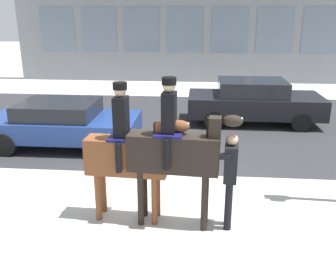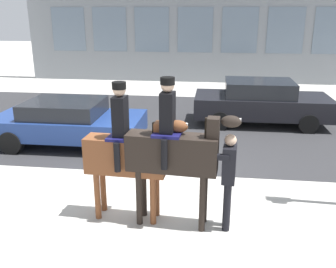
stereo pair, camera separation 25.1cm
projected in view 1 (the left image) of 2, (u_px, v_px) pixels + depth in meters
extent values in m
plane|color=#B2AFA8|center=(159.00, 183.00, 8.41)|extent=(80.00, 80.00, 0.00)
cube|color=#2D2D30|center=(174.00, 123.00, 12.91)|extent=(18.39, 8.50, 0.01)
cube|color=slate|center=(58.00, 29.00, 20.28)|extent=(1.85, 0.02, 2.30)
cube|color=slate|center=(99.00, 30.00, 20.09)|extent=(1.85, 0.02, 2.30)
cube|color=slate|center=(142.00, 30.00, 19.90)|extent=(1.85, 0.02, 2.30)
cube|color=slate|center=(185.00, 30.00, 19.70)|extent=(1.85, 0.02, 2.30)
cube|color=slate|center=(230.00, 30.00, 19.51)|extent=(1.85, 0.02, 2.30)
cube|color=slate|center=(275.00, 30.00, 19.32)|extent=(1.85, 0.02, 2.30)
cube|color=slate|center=(321.00, 31.00, 19.13)|extent=(1.85, 0.02, 2.30)
cube|color=brown|center=(127.00, 156.00, 6.63)|extent=(1.47, 0.52, 0.65)
cylinder|color=brown|center=(157.00, 193.00, 6.95)|extent=(0.11, 0.11, 0.90)
cylinder|color=brown|center=(154.00, 201.00, 6.66)|extent=(0.11, 0.11, 0.90)
cylinder|color=brown|center=(103.00, 190.00, 7.09)|extent=(0.11, 0.11, 0.90)
cylinder|color=brown|center=(98.00, 197.00, 6.80)|extent=(0.11, 0.11, 0.90)
cube|color=brown|center=(162.00, 138.00, 6.43)|extent=(0.21, 0.25, 0.55)
cube|color=black|center=(155.00, 136.00, 6.44)|extent=(0.04, 0.08, 0.50)
ellipsoid|color=brown|center=(179.00, 126.00, 6.32)|extent=(0.37, 0.22, 0.21)
cube|color=silver|center=(185.00, 125.00, 6.30)|extent=(0.13, 0.06, 0.09)
cylinder|color=black|center=(86.00, 159.00, 6.77)|extent=(0.09, 0.09, 0.55)
cube|color=#14144C|center=(122.00, 137.00, 6.54)|extent=(0.46, 0.50, 0.05)
cube|color=black|center=(121.00, 117.00, 6.42)|extent=(0.24, 0.33, 0.70)
sphere|color=#D1A889|center=(120.00, 90.00, 6.28)|extent=(0.22, 0.22, 0.22)
cylinder|color=black|center=(120.00, 86.00, 6.25)|extent=(0.24, 0.24, 0.12)
cylinder|color=black|center=(126.00, 147.00, 6.88)|extent=(0.11, 0.11, 0.52)
cylinder|color=black|center=(118.00, 158.00, 6.37)|extent=(0.11, 0.11, 0.52)
cube|color=black|center=(174.00, 153.00, 6.42)|extent=(1.60, 0.56, 0.65)
cylinder|color=black|center=(206.00, 195.00, 6.74)|extent=(0.11, 0.11, 1.04)
cylinder|color=black|center=(204.00, 203.00, 6.45)|extent=(0.11, 0.11, 1.04)
cylinder|color=black|center=(144.00, 190.00, 6.92)|extent=(0.11, 0.11, 1.04)
cylinder|color=black|center=(141.00, 198.00, 6.63)|extent=(0.11, 0.11, 1.04)
cube|color=black|center=(215.00, 134.00, 6.19)|extent=(0.22, 0.26, 0.57)
cube|color=black|center=(208.00, 132.00, 6.21)|extent=(0.05, 0.08, 0.51)
ellipsoid|color=black|center=(233.00, 121.00, 6.08)|extent=(0.35, 0.22, 0.20)
cube|color=silver|center=(239.00, 120.00, 6.05)|extent=(0.12, 0.06, 0.08)
cylinder|color=black|center=(127.00, 156.00, 6.59)|extent=(0.09, 0.09, 0.55)
cube|color=#14144C|center=(169.00, 133.00, 6.33)|extent=(0.51, 0.52, 0.05)
cube|color=black|center=(169.00, 112.00, 6.21)|extent=(0.24, 0.34, 0.68)
sphere|color=#D1A889|center=(169.00, 86.00, 6.07)|extent=(0.22, 0.22, 0.22)
cylinder|color=black|center=(169.00, 81.00, 6.05)|extent=(0.24, 0.24, 0.12)
cylinder|color=black|center=(172.00, 144.00, 6.67)|extent=(0.11, 0.11, 0.52)
cylinder|color=black|center=(166.00, 155.00, 6.16)|extent=(0.11, 0.11, 0.52)
cylinder|color=black|center=(228.00, 206.00, 6.50)|extent=(0.13, 0.13, 0.91)
cylinder|color=black|center=(229.00, 201.00, 6.65)|extent=(0.13, 0.13, 0.91)
cube|color=black|center=(231.00, 163.00, 6.33)|extent=(0.25, 0.42, 0.64)
sphere|color=#D1A889|center=(232.00, 139.00, 6.20)|extent=(0.20, 0.20, 0.20)
cube|color=black|center=(214.00, 156.00, 6.15)|extent=(0.56, 0.14, 0.09)
cone|color=orange|center=(193.00, 154.00, 6.21)|extent=(0.18, 0.06, 0.04)
cube|color=navy|center=(64.00, 126.00, 10.58)|extent=(4.19, 1.98, 0.55)
cube|color=black|center=(59.00, 109.00, 10.44)|extent=(2.09, 1.74, 0.42)
cylinder|color=black|center=(101.00, 147.00, 9.70)|extent=(0.63, 0.24, 0.63)
cylinder|color=black|center=(116.00, 127.00, 11.42)|extent=(0.63, 0.24, 0.63)
cylinder|color=black|center=(5.00, 145.00, 9.91)|extent=(0.63, 0.24, 0.63)
cylinder|color=black|center=(34.00, 125.00, 11.63)|extent=(0.63, 0.24, 0.63)
cube|color=black|center=(254.00, 105.00, 12.80)|extent=(4.47, 1.95, 0.67)
cube|color=black|center=(252.00, 88.00, 12.62)|extent=(2.24, 1.72, 0.51)
cylinder|color=black|center=(301.00, 122.00, 11.94)|extent=(0.62, 0.23, 0.62)
cylinder|color=black|center=(289.00, 108.00, 13.64)|extent=(0.62, 0.23, 0.62)
cylinder|color=black|center=(214.00, 120.00, 12.17)|extent=(0.62, 0.23, 0.62)
cylinder|color=black|center=(212.00, 107.00, 13.87)|extent=(0.62, 0.23, 0.62)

